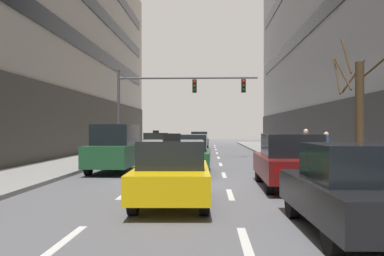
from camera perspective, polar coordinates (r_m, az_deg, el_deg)
name	(u,v)px	position (r m, az deg, el deg)	size (l,w,h in m)	color
ground_plane	(184,181)	(15.06, -1.13, -7.30)	(120.00, 120.00, 0.00)	slate
sidewalk_left	(12,178)	(16.68, -23.53, -6.35)	(3.55, 80.00, 0.14)	gray
sidewalk_right	(362,180)	(15.97, 22.33, -6.63)	(3.55, 80.00, 0.14)	gray
lane_stripe_l1_s2	(65,240)	(7.57, -17.02, -14.55)	(0.16, 2.00, 0.01)	silver
lane_stripe_l1_s3	(125,194)	(12.31, -9.17, -8.92)	(0.16, 2.00, 0.01)	silver
lane_stripe_l1_s4	(150,175)	(17.19, -5.81, -6.39)	(0.16, 2.00, 0.01)	silver
lane_stripe_l1_s5	(163,164)	(22.13, -3.96, -4.98)	(0.16, 2.00, 0.01)	silver
lane_stripe_l1_s6	(172,158)	(27.09, -2.79, -4.08)	(0.16, 2.00, 0.01)	silver
lane_stripe_l1_s7	(178,153)	(32.06, -1.98, -3.45)	(0.16, 2.00, 0.01)	silver
lane_stripe_l1_s8	(182,150)	(37.04, -1.39, -3.00)	(0.16, 2.00, 0.01)	silver
lane_stripe_l1_s9	(185,147)	(42.03, -0.94, -2.65)	(0.16, 2.00, 0.01)	silver
lane_stripe_l1_s10	(188,145)	(47.02, -0.59, -2.38)	(0.16, 2.00, 0.01)	silver
lane_stripe_l2_s2	(245,242)	(7.19, 7.36, -15.33)	(0.16, 2.00, 0.01)	silver
lane_stripe_l2_s3	(230,194)	(12.08, 5.27, -9.09)	(0.16, 2.00, 0.01)	silver
lane_stripe_l2_s4	(224,175)	(17.03, 4.42, -6.45)	(0.16, 2.00, 0.01)	silver
lane_stripe_l2_s5	(221,164)	(22.00, 3.96, -5.00)	(0.16, 2.00, 0.01)	silver
lane_stripe_l2_s6	(218,158)	(26.99, 3.66, -4.09)	(0.16, 2.00, 0.01)	silver
lane_stripe_l2_s7	(217,153)	(31.98, 3.46, -3.46)	(0.16, 2.00, 0.01)	silver
lane_stripe_l2_s8	(216,150)	(36.97, 3.32, -3.00)	(0.16, 2.00, 0.01)	silver
lane_stripe_l2_s9	(215,147)	(41.96, 3.20, -2.65)	(0.16, 2.00, 0.01)	silver
lane_stripe_l2_s10	(215,145)	(46.96, 3.12, -2.38)	(0.16, 2.00, 0.01)	silver
taxi_driving_0	(156,144)	(30.45, -4.96, -2.17)	(1.84, 4.26, 1.76)	black
car_driving_1	(187,155)	(17.20, -0.62, -3.68)	(1.89, 4.43, 1.65)	black
taxi_driving_2	(172,173)	(10.36, -2.77, -6.20)	(1.93, 4.33, 1.78)	black
car_driving_3	(199,140)	(40.73, 0.97, -1.64)	(1.95, 4.31, 1.59)	black
car_driving_4	(116,149)	(18.22, -10.44, -2.79)	(1.94, 4.34, 2.07)	black
car_parked_0	(354,190)	(8.01, 21.43, -7.94)	(1.91, 4.37, 1.63)	black
car_parked_1	(290,161)	(13.64, 13.35, -4.48)	(1.99, 4.62, 1.72)	black
traffic_signal_0	(170,94)	(26.78, -3.08, 4.63)	(9.05, 0.35, 5.56)	#4C4C51
street_tree_0	(359,116)	(15.02, 21.94, 1.54)	(1.69, 1.55, 4.88)	#4C3823
pedestrian_0	(326,147)	(19.51, 17.99, -2.50)	(0.22, 0.53, 1.61)	brown
pedestrian_1	(306,143)	(21.49, 15.39, -2.06)	(0.47, 0.35, 1.73)	brown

